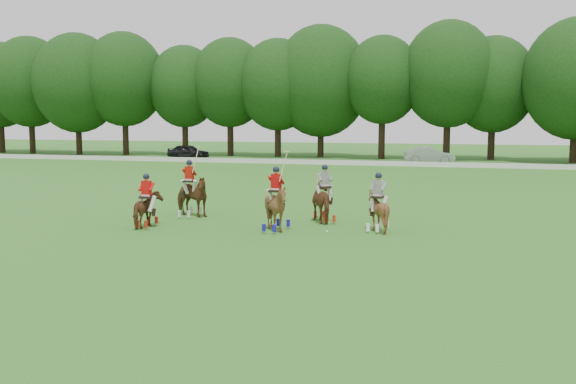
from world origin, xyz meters
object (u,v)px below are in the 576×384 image
(polo_ball, at_px, (327,232))
(car_mid, at_px, (429,155))
(polo_red_b, at_px, (190,196))
(polo_stripe_b, at_px, (378,211))
(polo_red_a, at_px, (147,209))
(polo_red_c, at_px, (276,207))
(car_left, at_px, (188,152))
(polo_stripe_a, at_px, (325,201))

(polo_ball, bearing_deg, car_mid, 88.13)
(car_mid, distance_m, polo_red_b, 37.71)
(car_mid, xyz_separation_m, polo_red_b, (-7.93, -36.87, 0.15))
(car_mid, bearing_deg, polo_stripe_b, 168.13)
(polo_red_a, xyz_separation_m, polo_red_c, (5.13, 0.64, 0.16))
(car_left, relative_size, polo_red_a, 2.10)
(car_mid, relative_size, polo_stripe_a, 1.96)
(car_left, distance_m, polo_red_a, 43.26)
(car_left, xyz_separation_m, polo_stripe_a, (23.06, -36.64, 0.11))
(polo_red_b, bearing_deg, polo_stripe_a, 2.15)
(car_left, distance_m, car_mid, 25.00)
(car_left, distance_m, polo_red_c, 44.92)
(polo_red_c, bearing_deg, car_mid, 85.30)
(polo_red_b, relative_size, polo_ball, 33.62)
(car_mid, distance_m, polo_stripe_b, 38.28)
(car_left, height_order, car_mid, car_mid)
(car_left, relative_size, polo_stripe_b, 2.00)
(polo_stripe_b, bearing_deg, polo_red_a, -169.44)
(polo_ball, bearing_deg, polo_stripe_a, 104.87)
(polo_stripe_a, distance_m, polo_ball, 2.72)
(car_mid, distance_m, polo_ball, 39.17)
(polo_stripe_a, xyz_separation_m, polo_ball, (0.66, -2.50, -0.83))
(polo_red_b, bearing_deg, polo_ball, -18.90)
(car_left, height_order, polo_red_c, polo_red_c)
(polo_stripe_a, bearing_deg, car_left, 122.19)
(polo_stripe_b, bearing_deg, polo_stripe_a, 146.30)
(polo_red_a, relative_size, polo_ball, 23.73)
(polo_red_a, height_order, polo_stripe_b, polo_stripe_b)
(car_mid, relative_size, polo_red_a, 2.19)
(car_left, relative_size, car_mid, 0.96)
(polo_red_c, bearing_deg, car_left, 118.99)
(polo_red_c, bearing_deg, polo_ball, 4.30)
(polo_red_c, xyz_separation_m, polo_stripe_b, (3.74, 1.01, -0.11))
(polo_red_a, bearing_deg, polo_stripe_a, 27.12)
(polo_stripe_a, relative_size, polo_stripe_b, 1.06)
(polo_red_a, relative_size, polo_red_b, 0.71)
(car_left, height_order, polo_red_b, polo_red_b)
(polo_stripe_a, bearing_deg, polo_stripe_b, -33.70)
(polo_red_b, distance_m, polo_stripe_a, 5.99)
(polo_red_b, bearing_deg, polo_red_a, -98.03)
(polo_red_a, xyz_separation_m, polo_stripe_b, (8.87, 1.65, 0.04))
(car_left, bearing_deg, polo_red_b, -148.83)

